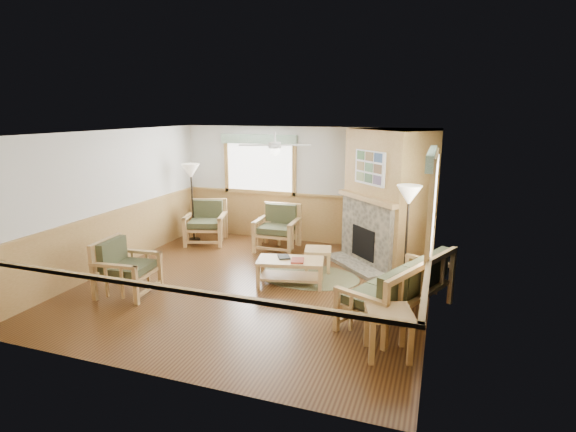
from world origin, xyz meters
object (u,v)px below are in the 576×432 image
(end_table_chairs, at_px, (269,231))
(end_table_sofa, at_px, (388,333))
(sofa, at_px, (398,287))
(armchair_left, at_px, (127,267))
(armchair_back_right, at_px, (277,228))
(coffee_table, at_px, (290,272))
(armchair_back_left, at_px, (206,223))
(footstool, at_px, (318,259))
(floor_lamp_right, at_px, (406,238))
(floor_lamp_left, at_px, (192,202))

(end_table_chairs, bearing_deg, end_table_sofa, -52.02)
(sofa, height_order, armchair_left, sofa)
(armchair_back_right, bearing_deg, coffee_table, -65.31)
(armchair_back_left, relative_size, armchair_left, 1.04)
(sofa, bearing_deg, coffee_table, -85.19)
(footstool, bearing_deg, armchair_back_right, 140.58)
(coffee_table, bearing_deg, floor_lamp_right, 0.53)
(floor_lamp_right, bearing_deg, armchair_back_right, 153.61)
(armchair_back_left, height_order, footstool, armchair_back_left)
(armchair_back_right, distance_m, footstool, 1.61)
(armchair_back_right, bearing_deg, floor_lamp_right, -28.56)
(end_table_chairs, height_order, floor_lamp_right, floor_lamp_right)
(sofa, relative_size, floor_lamp_right, 1.12)
(footstool, relative_size, floor_lamp_left, 0.27)
(armchair_back_left, height_order, armchair_back_right, armchair_back_right)
(end_table_sofa, height_order, floor_lamp_left, floor_lamp_left)
(end_table_sofa, bearing_deg, armchair_left, 172.68)
(sofa, height_order, end_table_chairs, sofa)
(floor_lamp_right, bearing_deg, sofa, -90.00)
(armchair_back_right, distance_m, end_table_sofa, 4.75)
(armchair_left, bearing_deg, armchair_back_right, -30.76)
(floor_lamp_right, bearing_deg, end_table_sofa, -90.00)
(coffee_table, xyz_separation_m, floor_lamp_right, (1.95, 0.44, 0.69))
(armchair_back_left, relative_size, floor_lamp_right, 0.53)
(sofa, height_order, floor_lamp_right, floor_lamp_right)
(coffee_table, bearing_deg, end_table_sofa, -56.12)
(floor_lamp_left, bearing_deg, sofa, -27.23)
(armchair_back_left, height_order, floor_lamp_right, floor_lamp_right)
(armchair_left, distance_m, footstool, 3.51)
(coffee_table, distance_m, floor_lamp_right, 2.11)
(armchair_back_right, bearing_deg, sofa, -43.66)
(sofa, height_order, armchair_back_left, armchair_back_left)
(footstool, xyz_separation_m, floor_lamp_left, (-3.39, 1.05, 0.71))
(end_table_sofa, relative_size, floor_lamp_left, 0.34)
(armchair_back_left, xyz_separation_m, armchair_back_right, (1.77, 0.06, 0.00))
(armchair_left, height_order, end_table_chairs, armchair_left)
(floor_lamp_right, bearing_deg, footstool, 165.51)
(footstool, bearing_deg, sofa, -42.93)
(sofa, height_order, armchair_back_right, armchair_back_right)
(coffee_table, bearing_deg, footstool, 60.54)
(armchair_back_left, relative_size, armchair_back_right, 0.99)
(armchair_left, bearing_deg, sofa, -87.32)
(armchair_back_left, bearing_deg, end_table_sofa, -55.33)
(sofa, xyz_separation_m, floor_lamp_left, (-5.07, 2.61, 0.45))
(armchair_back_left, height_order, armchair_left, armchair_back_left)
(footstool, bearing_deg, floor_lamp_right, -14.49)
(sofa, distance_m, armchair_left, 4.46)
(armchair_back_left, relative_size, footstool, 1.95)
(sofa, distance_m, coffee_table, 2.08)
(end_table_sofa, bearing_deg, sofa, 90.00)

